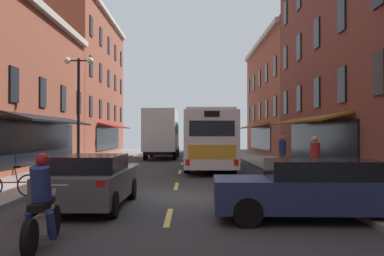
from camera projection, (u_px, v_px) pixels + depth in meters
name	position (u px, v px, depth m)	size (l,w,h in m)	color
ground_plane	(174.00, 199.00, 14.41)	(34.80, 80.00, 0.10)	#333335
lane_centre_dashes	(173.00, 198.00, 14.16)	(0.14, 73.90, 0.01)	#DBCC4C
sidewalk_right	(360.00, 195.00, 14.44)	(3.00, 80.00, 0.14)	gray
transit_bus	(209.00, 139.00, 26.48)	(2.81, 11.84, 3.25)	silver
box_truck	(162.00, 134.00, 36.18)	(2.58, 7.91, 3.84)	black
sedan_near	(168.00, 147.00, 44.77)	(1.95, 4.62, 1.39)	navy
sedan_mid	(91.00, 181.00, 12.30)	(2.01, 4.56, 1.42)	#515154
sedan_far	(316.00, 189.00, 10.56)	(4.71, 2.16, 1.39)	navy
motorcycle_rider	(42.00, 207.00, 8.05)	(0.62, 2.07, 1.66)	black
bicycle_near	(10.00, 185.00, 13.38)	(1.69, 0.49, 0.91)	black
pedestrian_mid	(282.00, 152.00, 23.24)	(0.36, 0.36, 1.78)	#4C4C51
pedestrian_far	(315.00, 159.00, 16.53)	(0.36, 0.36, 1.79)	#66387F
street_lamp_twin	(78.00, 109.00, 21.87)	(1.42, 0.32, 5.53)	black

